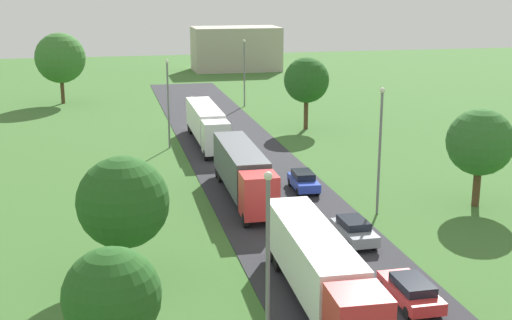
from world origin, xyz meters
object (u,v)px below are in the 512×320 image
Objects in this scene: lamppost_second at (380,145)px; tree_elm at (307,80)px; lamppost_lead at (268,264)px; distant_building at (236,49)px; tree_maple at (123,202)px; car_fourth at (303,181)px; truck_third at (207,123)px; lamppost_third at (168,100)px; truck_second at (243,170)px; car_third at (354,230)px; tree_pine at (480,142)px; car_second at (411,290)px; tree_birch at (60,58)px; tree_oak at (112,297)px; truck_lead at (319,267)px; lamppost_fourth at (244,70)px.

lamppost_second is 29.56m from tree_elm.
distant_building is (18.18, 101.69, -0.95)m from lamppost_lead.
car_fourth is at bearing 44.50° from tree_maple.
lamppost_third is at bearing -166.21° from truck_third.
lamppost_third is (-3.87, 17.72, 2.67)m from truck_second.
car_third is 0.57× the size of tree_pine.
tree_elm is (21.28, 36.95, 0.99)m from tree_maple.
car_second is at bearing -82.93° from truck_third.
car_fourth is (5.02, -17.84, -1.34)m from truck_third.
distant_building is at bearing 45.72° from tree_birch.
car_third is 22.02m from tree_oak.
lamppost_lead is at bearing -80.77° from tree_birch.
lamppost_lead is at bearing -126.00° from truck_lead.
tree_elm is at bearing 71.73° from lamppost_lead.
truck_lead is at bearing -98.41° from distant_building.
truck_lead is 18.76m from truck_second.
truck_third is 3.50× the size of car_third.
tree_oak is 0.98× the size of tree_maple.
truck_lead is 3.17× the size of car_second.
tree_birch is at bearing 162.09° from lamppost_fourth.
tree_birch reaches higher than truck_second.
car_third is 0.48× the size of lamppost_fourth.
lamppost_fourth reaches higher than tree_maple.
car_fourth is 0.44× the size of tree_birch.
tree_maple is (-9.33, -31.95, 2.32)m from truck_third.
car_fourth is 0.47× the size of lamppost_lead.
truck_second is 24.65m from lamppost_lead.
tree_birch is (-15.40, 46.99, 3.92)m from truck_second.
tree_maple is (-14.33, -2.56, 3.66)m from car_third.
distant_building is at bearing 79.86° from lamppost_lead.
tree_oak is 0.72× the size of tree_birch.
truck_second is at bearing -100.49° from distant_building.
car_third reaches higher than car_second.
truck_second is 78.83m from distant_building.
truck_lead is 3.42× the size of car_fourth.
lamppost_fourth is (3.11, 38.54, 4.03)m from car_fourth.
tree_elm is at bearing 80.58° from car_second.
lamppost_lead is 0.93× the size of tree_birch.
tree_birch is at bearing 94.13° from tree_oak.
lamppost_fourth reaches higher than car_third.
truck_second is at bearing 115.15° from car_third.
tree_oak is at bearing -85.87° from tree_birch.
truck_third is at bearing -61.41° from tree_birch.
tree_pine is at bearing -55.87° from truck_third.
truck_third is 46.04m from tree_oak.
lamppost_third is 31.48m from tree_birch.
car_third is 0.47× the size of lamppost_lead.
truck_third is 43.14m from lamppost_lead.
car_second is 8.96m from car_third.
lamppost_fourth reaches higher than truck_second.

